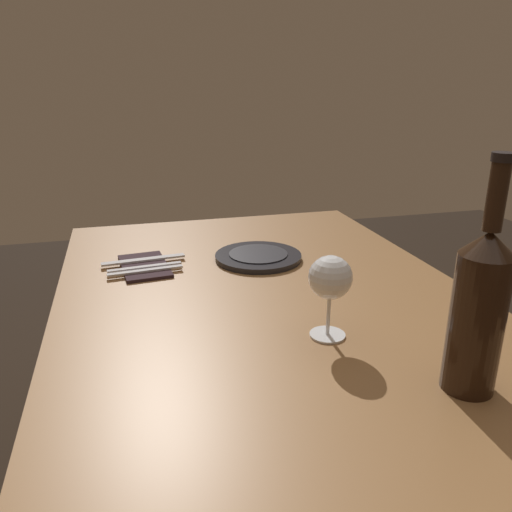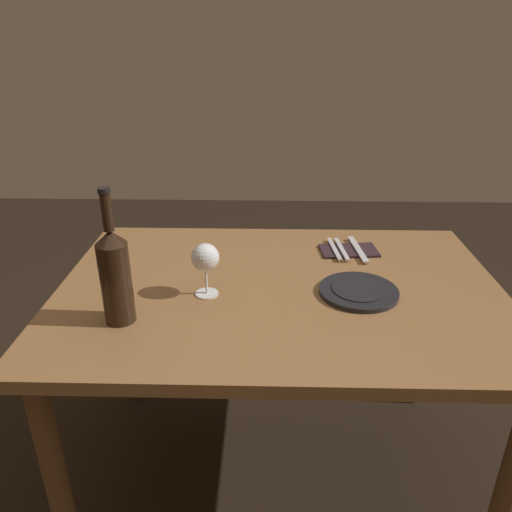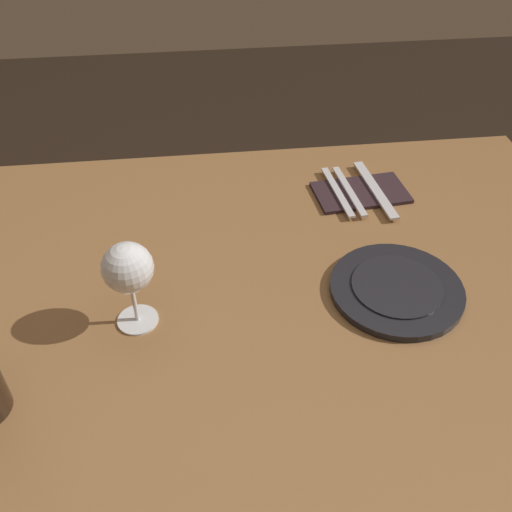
# 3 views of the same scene
# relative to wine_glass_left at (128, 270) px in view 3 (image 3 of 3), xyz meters

# --- Properties ---
(ground_plane) EXTENTS (6.00, 6.00, 0.00)m
(ground_plane) POSITION_rel_wine_glass_left_xyz_m (0.21, 0.06, -0.85)
(ground_plane) COLOR black
(dining_table) EXTENTS (1.30, 0.90, 0.74)m
(dining_table) POSITION_rel_wine_glass_left_xyz_m (0.21, 0.06, -0.20)
(dining_table) COLOR olive
(dining_table) RESTS_ON ground
(wine_glass_left) EXTENTS (0.08, 0.08, 0.16)m
(wine_glass_left) POSITION_rel_wine_glass_left_xyz_m (0.00, 0.00, 0.00)
(wine_glass_left) COLOR white
(wine_glass_left) RESTS_ON dining_table
(dinner_plate) EXTENTS (0.23, 0.23, 0.02)m
(dinner_plate) POSITION_rel_wine_glass_left_xyz_m (0.43, 0.01, -0.10)
(dinner_plate) COLOR black
(dinner_plate) RESTS_ON dining_table
(folded_napkin) EXTENTS (0.20, 0.13, 0.01)m
(folded_napkin) POSITION_rel_wine_glass_left_xyz_m (0.45, 0.31, -0.11)
(folded_napkin) COLOR #2D1E23
(folded_napkin) RESTS_ON dining_table
(fork_inner) EXTENTS (0.03, 0.18, 0.00)m
(fork_inner) POSITION_rel_wine_glass_left_xyz_m (0.42, 0.31, -0.10)
(fork_inner) COLOR silver
(fork_inner) RESTS_ON folded_napkin
(fork_outer) EXTENTS (0.03, 0.18, 0.00)m
(fork_outer) POSITION_rel_wine_glass_left_xyz_m (0.40, 0.31, -0.10)
(fork_outer) COLOR silver
(fork_outer) RESTS_ON folded_napkin
(table_knife) EXTENTS (0.04, 0.21, 0.00)m
(table_knife) POSITION_rel_wine_glass_left_xyz_m (0.48, 0.31, -0.10)
(table_knife) COLOR silver
(table_knife) RESTS_ON folded_napkin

